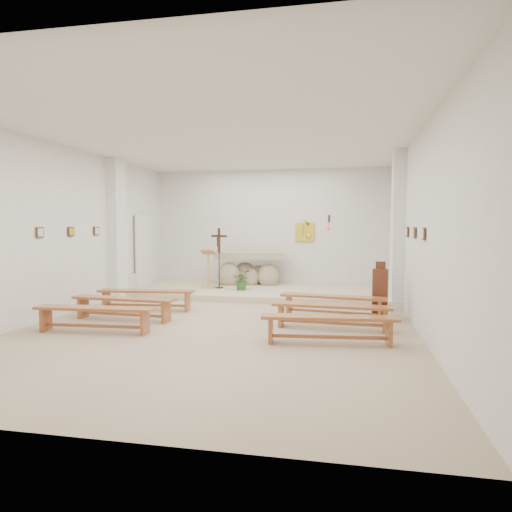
% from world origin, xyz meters
% --- Properties ---
extents(ground, '(7.00, 10.00, 0.00)m').
position_xyz_m(ground, '(0.00, 0.00, 0.00)').
color(ground, '#BFAC8A').
rests_on(ground, ground).
extents(wall_left, '(0.02, 10.00, 3.50)m').
position_xyz_m(wall_left, '(-3.49, 0.00, 1.75)').
color(wall_left, white).
rests_on(wall_left, ground).
extents(wall_right, '(0.02, 10.00, 3.50)m').
position_xyz_m(wall_right, '(3.49, 0.00, 1.75)').
color(wall_right, white).
rests_on(wall_right, ground).
extents(wall_back, '(7.00, 0.02, 3.50)m').
position_xyz_m(wall_back, '(0.00, 4.99, 1.75)').
color(wall_back, white).
rests_on(wall_back, ground).
extents(ceiling, '(7.00, 10.00, 0.02)m').
position_xyz_m(ceiling, '(0.00, 0.00, 3.49)').
color(ceiling, silver).
rests_on(ceiling, wall_back).
extents(sanctuary_platform, '(6.98, 3.00, 0.15)m').
position_xyz_m(sanctuary_platform, '(0.00, 3.50, 0.07)').
color(sanctuary_platform, beige).
rests_on(sanctuary_platform, ground).
extents(pilaster_left, '(0.26, 0.55, 3.50)m').
position_xyz_m(pilaster_left, '(-3.37, 2.00, 1.75)').
color(pilaster_left, white).
rests_on(pilaster_left, ground).
extents(pilaster_right, '(0.26, 0.55, 3.50)m').
position_xyz_m(pilaster_right, '(3.37, 2.00, 1.75)').
color(pilaster_right, white).
rests_on(pilaster_right, ground).
extents(gold_wall_relief, '(0.55, 0.04, 0.55)m').
position_xyz_m(gold_wall_relief, '(1.05, 4.96, 1.65)').
color(gold_wall_relief, gold).
rests_on(gold_wall_relief, wall_back).
extents(sanctuary_lamp, '(0.11, 0.36, 0.44)m').
position_xyz_m(sanctuary_lamp, '(1.75, 4.71, 1.81)').
color(sanctuary_lamp, black).
rests_on(sanctuary_lamp, wall_back).
extents(station_frame_left_front, '(0.03, 0.20, 0.20)m').
position_xyz_m(station_frame_left_front, '(-3.47, -0.80, 1.72)').
color(station_frame_left_front, '#402D1C').
rests_on(station_frame_left_front, wall_left).
extents(station_frame_left_mid, '(0.03, 0.20, 0.20)m').
position_xyz_m(station_frame_left_mid, '(-3.47, 0.20, 1.72)').
color(station_frame_left_mid, '#402D1C').
rests_on(station_frame_left_mid, wall_left).
extents(station_frame_left_rear, '(0.03, 0.20, 0.20)m').
position_xyz_m(station_frame_left_rear, '(-3.47, 1.20, 1.72)').
color(station_frame_left_rear, '#402D1C').
rests_on(station_frame_left_rear, wall_left).
extents(station_frame_right_front, '(0.03, 0.20, 0.20)m').
position_xyz_m(station_frame_right_front, '(3.47, -0.80, 1.72)').
color(station_frame_right_front, '#402D1C').
rests_on(station_frame_right_front, wall_right).
extents(station_frame_right_mid, '(0.03, 0.20, 0.20)m').
position_xyz_m(station_frame_right_mid, '(3.47, 0.20, 1.72)').
color(station_frame_right_mid, '#402D1C').
rests_on(station_frame_right_mid, wall_right).
extents(station_frame_right_rear, '(0.03, 0.20, 0.20)m').
position_xyz_m(station_frame_right_rear, '(3.47, 1.20, 1.72)').
color(station_frame_right_rear, '#402D1C').
rests_on(station_frame_right_rear, wall_right).
extents(radiator_left, '(0.10, 0.85, 0.52)m').
position_xyz_m(radiator_left, '(-3.43, 2.70, 0.27)').
color(radiator_left, silver).
rests_on(radiator_left, ground).
extents(radiator_right, '(0.10, 0.85, 0.52)m').
position_xyz_m(radiator_right, '(3.43, 2.70, 0.27)').
color(radiator_right, silver).
rests_on(radiator_right, ground).
extents(altar, '(2.08, 1.02, 1.03)m').
position_xyz_m(altar, '(-0.49, 4.29, 0.55)').
color(altar, '#BBA98F').
rests_on(altar, sanctuary_platform).
extents(lectern, '(0.39, 0.34, 1.08)m').
position_xyz_m(lectern, '(-1.42, 3.33, 0.68)').
color(lectern, tan).
rests_on(lectern, sanctuary_platform).
extents(crucifix_stand, '(0.48, 0.21, 1.63)m').
position_xyz_m(crucifix_stand, '(-1.11, 3.33, 1.09)').
color(crucifix_stand, '#3D2213').
rests_on(crucifix_stand, sanctuary_platform).
extents(potted_plant, '(0.58, 0.53, 0.54)m').
position_xyz_m(potted_plant, '(-0.43, 3.12, 0.42)').
color(potted_plant, '#2A5F26').
rests_on(potted_plant, sanctuary_platform).
extents(donation_pedestal, '(0.34, 0.34, 1.13)m').
position_xyz_m(donation_pedestal, '(2.94, 0.96, 0.50)').
color(donation_pedestal, '#582E19').
rests_on(donation_pedestal, ground).
extents(bench_left_front, '(2.14, 0.53, 0.45)m').
position_xyz_m(bench_left_front, '(-2.01, 0.69, 0.34)').
color(bench_left_front, '#A3562F').
rests_on(bench_left_front, ground).
extents(bench_right_front, '(2.14, 0.61, 0.45)m').
position_xyz_m(bench_right_front, '(2.01, 0.69, 0.34)').
color(bench_right_front, '#A3562F').
rests_on(bench_right_front, ground).
extents(bench_left_second, '(2.14, 0.49, 0.45)m').
position_xyz_m(bench_left_second, '(-2.01, -0.36, 0.34)').
color(bench_left_second, '#A3562F').
rests_on(bench_left_second, ground).
extents(bench_right_second, '(2.13, 0.47, 0.45)m').
position_xyz_m(bench_right_second, '(2.01, -0.36, 0.34)').
color(bench_right_second, '#A3562F').
rests_on(bench_right_second, ground).
extents(bench_left_third, '(2.13, 0.45, 0.45)m').
position_xyz_m(bench_left_third, '(-2.01, -1.41, 0.34)').
color(bench_left_third, '#A3562F').
rests_on(bench_left_third, ground).
extents(bench_right_third, '(2.14, 0.53, 0.45)m').
position_xyz_m(bench_right_third, '(2.01, -1.41, 0.34)').
color(bench_right_third, '#A3562F').
rests_on(bench_right_third, ground).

